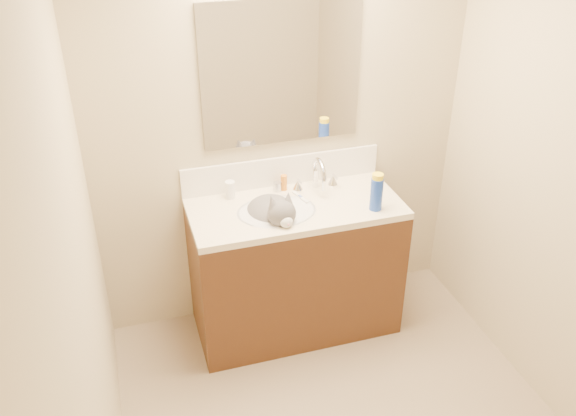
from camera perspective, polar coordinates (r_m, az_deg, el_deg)
room_shell at (r=2.33m, az=8.10°, el=2.23°), size 2.24×2.54×2.52m
vanity_cabinet at (r=3.67m, az=0.67°, el=-5.85°), size 1.20×0.55×0.82m
counter_slab at (r=3.44m, az=0.71°, el=-0.03°), size 1.20×0.55×0.04m
basin at (r=3.41m, az=-1.06°, el=-1.30°), size 0.45×0.36×0.14m
faucet at (r=3.55m, az=2.83°, el=2.94°), size 0.28×0.20×0.21m
cat at (r=3.38m, az=-1.36°, el=-0.72°), size 0.37×0.43×0.32m
backsplash at (r=3.60m, az=-0.54°, el=3.49°), size 1.20×0.02×0.18m
mirror at (r=3.38m, az=-0.59°, el=12.46°), size 0.90×0.02×0.80m
pill_bottle at (r=3.49m, az=-5.43°, el=1.71°), size 0.07×0.07×0.10m
pill_label at (r=3.50m, az=-5.43°, el=1.59°), size 0.07×0.07×0.04m
silver_jar at (r=3.56m, az=-1.00°, el=2.03°), size 0.05×0.05×0.06m
amber_bottle at (r=3.56m, az=-0.39°, el=2.39°), size 0.05×0.05×0.09m
toothbrush at (r=3.50m, az=1.15°, el=1.03°), size 0.05×0.15×0.01m
toothbrush_head at (r=3.50m, az=1.15°, el=1.06°), size 0.02×0.03×0.01m
spray_can at (r=3.38m, az=8.27°, el=1.29°), size 0.09×0.09×0.19m
spray_cap at (r=3.33m, az=8.40°, el=2.87°), size 0.08×0.08×0.04m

